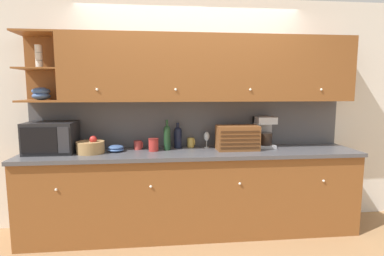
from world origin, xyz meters
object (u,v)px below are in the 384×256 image
(storage_canister, at_px, (154,145))
(second_wine_bottle, at_px, (178,136))
(bowl_stack_on_counter, at_px, (116,148))
(mug_blue_second, at_px, (138,145))
(wine_glass, at_px, (207,137))
(microwave, at_px, (51,138))
(bread_box, at_px, (237,138))
(mug, at_px, (191,142))
(coffee_maker, at_px, (264,132))
(wine_bottle, at_px, (167,137))
(fruit_basket, at_px, (91,147))

(storage_canister, bearing_deg, second_wine_bottle, 28.01)
(bowl_stack_on_counter, xyz_separation_m, mug_blue_second, (0.23, 0.10, 0.01))
(second_wine_bottle, bearing_deg, wine_glass, -2.42)
(microwave, distance_m, storage_canister, 1.06)
(mug_blue_second, bearing_deg, bread_box, -7.18)
(microwave, distance_m, second_wine_bottle, 1.34)
(bread_box, bearing_deg, mug, 157.16)
(mug_blue_second, distance_m, mug, 0.60)
(microwave, bearing_deg, coffee_maker, 2.62)
(mug_blue_second, xyz_separation_m, second_wine_bottle, (0.44, 0.03, 0.09))
(bowl_stack_on_counter, distance_m, second_wine_bottle, 0.69)
(wine_bottle, bearing_deg, fruit_basket, -174.15)
(coffee_maker, bearing_deg, wine_bottle, -175.97)
(wine_glass, distance_m, bread_box, 0.35)
(bowl_stack_on_counter, xyz_separation_m, bread_box, (1.32, -0.04, 0.10))
(bowl_stack_on_counter, relative_size, mug_blue_second, 1.76)
(wine_glass, bearing_deg, storage_canister, -167.73)
(mug, height_order, bread_box, bread_box)
(microwave, xyz_separation_m, wine_bottle, (1.21, 0.03, -0.01))
(wine_bottle, distance_m, bread_box, 0.77)
(mug_blue_second, relative_size, wine_glass, 0.54)
(bowl_stack_on_counter, bearing_deg, bread_box, -1.62)
(bread_box, distance_m, coffee_maker, 0.38)
(bowl_stack_on_counter, height_order, storage_canister, storage_canister)
(bowl_stack_on_counter, xyz_separation_m, wine_bottle, (0.55, 0.03, 0.12))
(bread_box, bearing_deg, bowl_stack_on_counter, 178.38)
(wine_glass, bearing_deg, second_wine_bottle, 177.58)
(bowl_stack_on_counter, bearing_deg, fruit_basket, -168.05)
(mug_blue_second, distance_m, bread_box, 1.10)
(microwave, bearing_deg, fruit_basket, -7.67)
(second_wine_bottle, xyz_separation_m, wine_glass, (0.33, -0.01, -0.01))
(fruit_basket, relative_size, second_wine_bottle, 0.98)
(mug, distance_m, coffee_maker, 0.86)
(mug_blue_second, xyz_separation_m, wine_glass, (0.77, 0.02, 0.08))
(bowl_stack_on_counter, xyz_separation_m, second_wine_bottle, (0.67, 0.13, 0.10))
(mug_blue_second, height_order, wine_glass, wine_glass)
(fruit_basket, height_order, wine_bottle, wine_bottle)
(wine_bottle, bearing_deg, bread_box, -4.93)
(mug_blue_second, height_order, wine_bottle, wine_bottle)
(bowl_stack_on_counter, height_order, bread_box, bread_box)
(mug, bearing_deg, second_wine_bottle, -165.93)
(second_wine_bottle, height_order, wine_glass, second_wine_bottle)
(storage_canister, distance_m, wine_glass, 0.62)
(microwave, xyz_separation_m, bowl_stack_on_counter, (0.66, -0.00, -0.13))
(bowl_stack_on_counter, relative_size, wine_bottle, 0.53)
(storage_canister, height_order, mug, storage_canister)
(bowl_stack_on_counter, bearing_deg, mug_blue_second, 23.46)
(wine_bottle, distance_m, second_wine_bottle, 0.16)
(bowl_stack_on_counter, bearing_deg, mug, 11.74)
(microwave, height_order, storage_canister, microwave)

